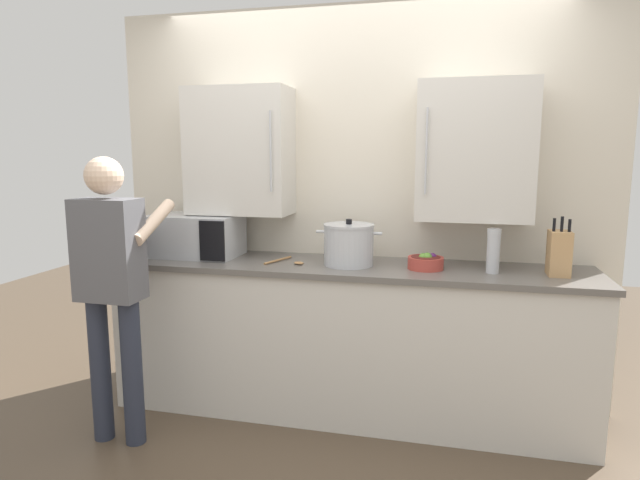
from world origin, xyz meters
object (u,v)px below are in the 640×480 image
(wooden_spoon, at_px, (288,261))
(fruit_bowl, at_px, (426,262))
(stock_pot, at_px, (349,245))
(thermos_flask, at_px, (493,251))
(person_figure, at_px, (111,277))
(microwave_oven, at_px, (190,235))
(knife_block, at_px, (559,253))

(wooden_spoon, bearing_deg, fruit_bowl, 1.79)
(stock_pot, bearing_deg, wooden_spoon, -175.24)
(thermos_flask, distance_m, person_figure, 2.10)
(person_figure, bearing_deg, fruit_bowl, 20.59)
(person_figure, bearing_deg, thermos_flask, 16.53)
(microwave_oven, height_order, stock_pot, stock_pot)
(knife_block, bearing_deg, person_figure, -165.25)
(fruit_bowl, distance_m, knife_block, 0.72)
(wooden_spoon, bearing_deg, person_figure, -144.10)
(microwave_oven, xyz_separation_m, knife_block, (2.22, -0.05, -0.01))
(stock_pot, bearing_deg, person_figure, -152.37)
(fruit_bowl, bearing_deg, person_figure, -159.41)
(wooden_spoon, bearing_deg, thermos_flask, 0.26)
(stock_pot, distance_m, person_figure, 1.35)
(microwave_oven, distance_m, knife_block, 2.22)
(wooden_spoon, bearing_deg, microwave_oven, 173.62)
(wooden_spoon, relative_size, thermos_flask, 1.00)
(wooden_spoon, bearing_deg, stock_pot, 4.76)
(stock_pot, bearing_deg, thermos_flask, -1.78)
(microwave_oven, distance_m, thermos_flask, 1.88)
(microwave_oven, relative_size, stock_pot, 1.95)
(stock_pot, height_order, fruit_bowl, stock_pot)
(stock_pot, xyz_separation_m, person_figure, (-1.19, -0.62, -0.12))
(microwave_oven, distance_m, wooden_spoon, 0.70)
(knife_block, xyz_separation_m, person_figure, (-2.35, -0.62, -0.12))
(knife_block, xyz_separation_m, wooden_spoon, (-1.54, -0.03, -0.12))
(fruit_bowl, xyz_separation_m, wooden_spoon, (-0.82, -0.03, -0.03))
(knife_block, distance_m, person_figure, 2.43)
(fruit_bowl, distance_m, thermos_flask, 0.38)
(stock_pot, height_order, knife_block, knife_block)
(wooden_spoon, xyz_separation_m, thermos_flask, (1.19, 0.01, 0.12))
(thermos_flask, bearing_deg, wooden_spoon, -179.74)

